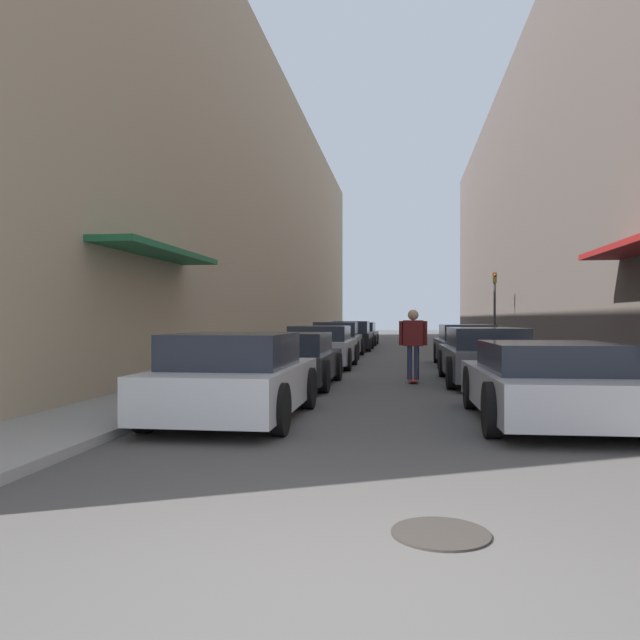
# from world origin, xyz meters

# --- Properties ---
(ground) EXTENTS (114.09, 114.09, 0.00)m
(ground) POSITION_xyz_m (0.00, 20.74, 0.00)
(ground) COLOR #4C4947
(curb_strip_left) EXTENTS (1.80, 51.86, 0.12)m
(curb_strip_left) POSITION_xyz_m (-4.22, 25.93, 0.06)
(curb_strip_left) COLOR gray
(curb_strip_left) RESTS_ON ground
(curb_strip_right) EXTENTS (1.80, 51.86, 0.12)m
(curb_strip_right) POSITION_xyz_m (4.22, 25.93, 0.06)
(curb_strip_right) COLOR gray
(curb_strip_right) RESTS_ON ground
(building_row_left) EXTENTS (4.90, 51.86, 12.66)m
(building_row_left) POSITION_xyz_m (-7.12, 25.93, 6.33)
(building_row_left) COLOR tan
(building_row_left) RESTS_ON ground
(building_row_right) EXTENTS (4.90, 51.86, 13.36)m
(building_row_right) POSITION_xyz_m (7.12, 25.93, 6.68)
(building_row_right) COLOR #564C47
(building_row_right) RESTS_ON ground
(parked_car_left_0) EXTENTS (2.02, 3.98, 1.30)m
(parked_car_left_0) POSITION_xyz_m (-2.21, 5.81, 0.63)
(parked_car_left_0) COLOR silver
(parked_car_left_0) RESTS_ON ground
(parked_car_left_1) EXTENTS (2.02, 4.15, 1.20)m
(parked_car_left_1) POSITION_xyz_m (-2.24, 10.58, 0.59)
(parked_car_left_1) COLOR #232326
(parked_car_left_1) RESTS_ON ground
(parked_car_left_2) EXTENTS (2.08, 3.92, 1.29)m
(parked_car_left_2) POSITION_xyz_m (-2.26, 15.87, 0.63)
(parked_car_left_2) COLOR #B7B7BC
(parked_car_left_2) RESTS_ON ground
(parked_car_left_3) EXTENTS (1.92, 4.73, 1.38)m
(parked_car_left_3) POSITION_xyz_m (-2.30, 20.97, 0.67)
(parked_car_left_3) COLOR gray
(parked_car_left_3) RESTS_ON ground
(parked_car_left_4) EXTENTS (1.95, 4.59, 1.39)m
(parked_car_left_4) POSITION_xyz_m (-2.17, 26.45, 0.66)
(parked_car_left_4) COLOR black
(parked_car_left_4) RESTS_ON ground
(parked_car_left_5) EXTENTS (2.09, 4.70, 1.30)m
(parked_car_left_5) POSITION_xyz_m (-2.25, 32.42, 0.62)
(parked_car_left_5) COLOR #232326
(parked_car_left_5) RESTS_ON ground
(parked_car_right_0) EXTENTS (2.09, 4.23, 1.18)m
(parked_car_right_0) POSITION_xyz_m (2.36, 6.12, 0.59)
(parked_car_right_0) COLOR #B7B7BC
(parked_car_right_0) RESTS_ON ground
(parked_car_right_1) EXTENTS (1.96, 4.74, 1.31)m
(parked_car_right_1) POSITION_xyz_m (2.19, 11.75, 0.64)
(parked_car_right_1) COLOR #515459
(parked_car_right_1) RESTS_ON ground
(parked_car_right_2) EXTENTS (1.92, 4.18, 1.33)m
(parked_car_right_2) POSITION_xyz_m (2.28, 17.14, 0.64)
(parked_car_right_2) COLOR #515459
(parked_car_right_2) RESTS_ON ground
(skateboarder) EXTENTS (0.66, 0.78, 1.74)m
(skateboarder) POSITION_xyz_m (0.52, 11.63, 1.07)
(skateboarder) COLOR #B2231E
(skateboarder) RESTS_ON ground
(manhole_cover) EXTENTS (0.70, 0.70, 0.02)m
(manhole_cover) POSITION_xyz_m (0.56, 1.16, 0.01)
(manhole_cover) COLOR #332D28
(manhole_cover) RESTS_ON ground
(traffic_light) EXTENTS (0.16, 0.22, 3.39)m
(traffic_light) POSITION_xyz_m (4.20, 24.48, 2.22)
(traffic_light) COLOR #2D2D2D
(traffic_light) RESTS_ON curb_strip_right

